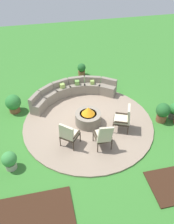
{
  "coord_description": "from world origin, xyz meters",
  "views": [
    {
      "loc": [
        -1.59,
        -6.9,
        6.31
      ],
      "look_at": [
        0.0,
        0.2,
        0.45
      ],
      "focal_mm": 38.81,
      "sensor_mm": 36.0,
      "label": 1
    }
  ],
  "objects": [
    {
      "name": "mulch_bed_left",
      "position": [
        -2.27,
        -3.27,
        0.02
      ],
      "size": [
        2.17,
        1.26,
        0.04
      ],
      "primitive_type": "cube",
      "color": "#382114",
      "rests_on": "ground_plane"
    },
    {
      "name": "lounge_chair_back_left",
      "position": [
        1.2,
        -0.62,
        0.61
      ],
      "size": [
        0.76,
        0.75,
        1.05
      ],
      "rotation": [
        0.0,
        0.0,
        7.46
      ],
      "color": "#2D2319",
      "rests_on": "patio_circle"
    },
    {
      "name": "potted_plant_0",
      "position": [
        2.86,
        -0.43,
        0.45
      ],
      "size": [
        0.55,
        0.55,
        0.81
      ],
      "color": "brown",
      "rests_on": "ground_plane"
    },
    {
      "name": "potted_plant_4",
      "position": [
        -2.8,
        1.45,
        0.42
      ],
      "size": [
        0.63,
        0.63,
        0.79
      ],
      "color": "brown",
      "rests_on": "ground_plane"
    },
    {
      "name": "potted_plant_5",
      "position": [
        -2.88,
        -1.53,
        0.36
      ],
      "size": [
        0.49,
        0.49,
        0.67
      ],
      "color": "#A89E8E",
      "rests_on": "ground_plane"
    },
    {
      "name": "lounge_chair_front_left",
      "position": [
        -0.9,
        -1.0,
        0.6
      ],
      "size": [
        0.77,
        0.78,
        1.04
      ],
      "rotation": [
        0.0,
        0.0,
        5.61
      ],
      "color": "#2D2319",
      "rests_on": "patio_circle"
    },
    {
      "name": "ground_plane",
      "position": [
        0.0,
        0.0,
        0.0
      ],
      "size": [
        24.0,
        24.0,
        0.0
      ],
      "primitive_type": "plane",
      "color": "#387A2D"
    },
    {
      "name": "lounge_chair_front_right",
      "position": [
        0.22,
        -1.34,
        0.6
      ],
      "size": [
        0.57,
        0.62,
        1.07
      ],
      "rotation": [
        0.0,
        0.0,
        6.32
      ],
      "color": "#2D2319",
      "rests_on": "patio_circle"
    },
    {
      "name": "potted_plant_2",
      "position": [
        0.52,
        3.78,
        0.34
      ],
      "size": [
        0.42,
        0.42,
        0.63
      ],
      "color": "brown",
      "rests_on": "ground_plane"
    },
    {
      "name": "patio_circle",
      "position": [
        0.0,
        0.0,
        0.03
      ],
      "size": [
        5.03,
        5.03,
        0.06
      ],
      "primitive_type": "cylinder",
      "color": "gray",
      "rests_on": "ground_plane"
    },
    {
      "name": "curved_stone_bench",
      "position": [
        -0.32,
        1.85,
        0.36
      ],
      "size": [
        3.89,
        1.61,
        0.73
      ],
      "color": "gray",
      "rests_on": "patio_circle"
    },
    {
      "name": "potted_plant_3",
      "position": [
        3.4,
        -0.35,
        0.37
      ],
      "size": [
        0.44,
        0.44,
        0.67
      ],
      "color": "#605B56",
      "rests_on": "ground_plane"
    },
    {
      "name": "fire_pit",
      "position": [
        0.0,
        0.0,
        0.35
      ],
      "size": [
        0.99,
        0.99,
        0.75
      ],
      "color": "gray",
      "rests_on": "patio_circle"
    }
  ]
}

